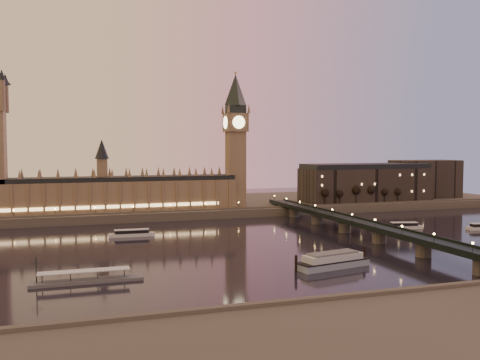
# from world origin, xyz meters

# --- Properties ---
(ground) EXTENTS (700.00, 700.00, 0.00)m
(ground) POSITION_xyz_m (0.00, 0.00, 0.00)
(ground) COLOR black
(ground) RESTS_ON ground
(far_embankment) EXTENTS (560.00, 130.00, 6.00)m
(far_embankment) POSITION_xyz_m (30.00, 165.00, 3.00)
(far_embankment) COLOR #423D35
(far_embankment) RESTS_ON ground
(palace_of_westminster) EXTENTS (180.00, 26.62, 52.00)m
(palace_of_westminster) POSITION_xyz_m (-40.12, 120.99, 21.71)
(palace_of_westminster) COLOR brown
(palace_of_westminster) RESTS_ON ground
(big_ben) EXTENTS (17.68, 17.68, 104.00)m
(big_ben) POSITION_xyz_m (53.99, 120.99, 63.95)
(big_ben) COLOR brown
(big_ben) RESTS_ON ground
(westminster_bridge) EXTENTS (13.20, 260.00, 15.30)m
(westminster_bridge) POSITION_xyz_m (91.61, 0.00, 5.52)
(westminster_bridge) COLOR black
(westminster_bridge) RESTS_ON ground
(city_block) EXTENTS (155.00, 45.00, 34.00)m
(city_block) POSITION_xyz_m (194.94, 130.93, 22.24)
(city_block) COLOR black
(city_block) RESTS_ON ground
(bare_tree_0) EXTENTS (6.36, 6.36, 12.93)m
(bare_tree_0) POSITION_xyz_m (125.21, 109.00, 15.66)
(bare_tree_0) COLOR black
(bare_tree_0) RESTS_ON ground
(bare_tree_1) EXTENTS (6.36, 6.36, 12.93)m
(bare_tree_1) POSITION_xyz_m (138.63, 109.00, 15.66)
(bare_tree_1) COLOR black
(bare_tree_1) RESTS_ON ground
(bare_tree_2) EXTENTS (6.36, 6.36, 12.93)m
(bare_tree_2) POSITION_xyz_m (152.04, 109.00, 15.66)
(bare_tree_2) COLOR black
(bare_tree_2) RESTS_ON ground
(bare_tree_3) EXTENTS (6.36, 6.36, 12.93)m
(bare_tree_3) POSITION_xyz_m (165.45, 109.00, 15.66)
(bare_tree_3) COLOR black
(bare_tree_3) RESTS_ON ground
(bare_tree_4) EXTENTS (6.36, 6.36, 12.93)m
(bare_tree_4) POSITION_xyz_m (178.86, 109.00, 15.66)
(bare_tree_4) COLOR black
(bare_tree_4) RESTS_ON ground
(bare_tree_5) EXTENTS (6.36, 6.36, 12.93)m
(bare_tree_5) POSITION_xyz_m (192.27, 109.00, 15.66)
(bare_tree_5) COLOR black
(bare_tree_5) RESTS_ON ground
(cruise_boat_a) EXTENTS (26.71, 7.23, 4.23)m
(cruise_boat_a) POSITION_xyz_m (-34.73, 45.16, 1.86)
(cruise_boat_a) COLOR silver
(cruise_boat_a) RESTS_ON ground
(cruise_boat_b) EXTENTS (23.35, 11.04, 4.18)m
(cruise_boat_b) POSITION_xyz_m (135.79, 20.11, 1.84)
(cruise_boat_b) COLOR silver
(cruise_boat_b) RESTS_ON ground
(moored_barge) EXTENTS (38.97, 16.43, 7.29)m
(moored_barge) POSITION_xyz_m (39.42, -63.84, 3.08)
(moored_barge) COLOR #8999AF
(moored_barge) RESTS_ON ground
(pontoon_pier) EXTENTS (43.19, 7.20, 11.52)m
(pontoon_pier) POSITION_xyz_m (-64.41, -56.46, 1.24)
(pontoon_pier) COLOR #595B5E
(pontoon_pier) RESTS_ON ground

